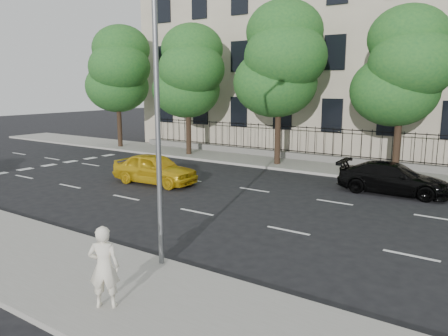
# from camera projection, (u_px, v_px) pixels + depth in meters

# --- Properties ---
(ground) EXTENTS (120.00, 120.00, 0.00)m
(ground) POSITION_uv_depth(u_px,v_px,m) (153.00, 229.00, 15.28)
(ground) COLOR black
(ground) RESTS_ON ground
(near_sidewalk) EXTENTS (60.00, 4.00, 0.15)m
(near_sidewalk) POSITION_uv_depth(u_px,v_px,m) (52.00, 265.00, 12.02)
(near_sidewalk) COLOR gray
(near_sidewalk) RESTS_ON ground
(far_sidewalk) EXTENTS (60.00, 4.00, 0.15)m
(far_sidewalk) POSITION_uv_depth(u_px,v_px,m) (312.00, 166.00, 26.63)
(far_sidewalk) COLOR gray
(far_sidewalk) RESTS_ON ground
(lane_markings) EXTENTS (49.60, 4.62, 0.01)m
(lane_markings) POSITION_uv_depth(u_px,v_px,m) (228.00, 200.00, 19.13)
(lane_markings) COLOR silver
(lane_markings) RESTS_ON ground
(crosswalk) EXTENTS (0.50, 12.10, 0.01)m
(crosswalk) POSITION_uv_depth(u_px,v_px,m) (37.00, 167.00, 26.76)
(crosswalk) COLOR silver
(crosswalk) RESTS_ON ground
(masonry_building) EXTENTS (34.60, 12.11, 18.50)m
(masonry_building) POSITION_uv_depth(u_px,v_px,m) (365.00, 29.00, 32.22)
(masonry_building) COLOR beige
(masonry_building) RESTS_ON ground
(iron_fence) EXTENTS (30.00, 0.50, 2.20)m
(iron_fence) POSITION_uv_depth(u_px,v_px,m) (323.00, 154.00, 27.90)
(iron_fence) COLOR slate
(iron_fence) RESTS_ON far_sidewalk
(street_light) EXTENTS (0.25, 3.32, 8.05)m
(street_light) POSITION_uv_depth(u_px,v_px,m) (170.00, 78.00, 11.50)
(street_light) COLOR slate
(street_light) RESTS_ON near_sidewalk
(tree_a) EXTENTS (5.71, 5.31, 9.39)m
(tree_a) POSITION_uv_depth(u_px,v_px,m) (119.00, 70.00, 33.81)
(tree_a) COLOR #382619
(tree_a) RESTS_ON far_sidewalk
(tree_b) EXTENTS (5.53, 5.12, 8.97)m
(tree_b) POSITION_uv_depth(u_px,v_px,m) (190.00, 72.00, 29.99)
(tree_b) COLOR #382619
(tree_b) RESTS_ON far_sidewalk
(tree_c) EXTENTS (5.89, 5.50, 9.80)m
(tree_c) POSITION_uv_depth(u_px,v_px,m) (281.00, 60.00, 26.01)
(tree_c) COLOR #382619
(tree_c) RESTS_ON far_sidewalk
(tree_d) EXTENTS (5.34, 4.94, 8.84)m
(tree_d) POSITION_uv_depth(u_px,v_px,m) (404.00, 68.00, 22.25)
(tree_d) COLOR #382619
(tree_d) RESTS_ON far_sidewalk
(yellow_taxi) EXTENTS (4.66, 2.14, 1.55)m
(yellow_taxi) POSITION_uv_depth(u_px,v_px,m) (155.00, 169.00, 22.19)
(yellow_taxi) COLOR gold
(yellow_taxi) RESTS_ON ground
(black_sedan) EXTENTS (5.02, 2.19, 1.44)m
(black_sedan) POSITION_uv_depth(u_px,v_px,m) (393.00, 178.00, 20.14)
(black_sedan) COLOR black
(black_sedan) RESTS_ON ground
(woman_near) EXTENTS (0.81, 0.75, 1.85)m
(woman_near) POSITION_uv_depth(u_px,v_px,m) (104.00, 267.00, 9.46)
(woman_near) COLOR white
(woman_near) RESTS_ON near_sidewalk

